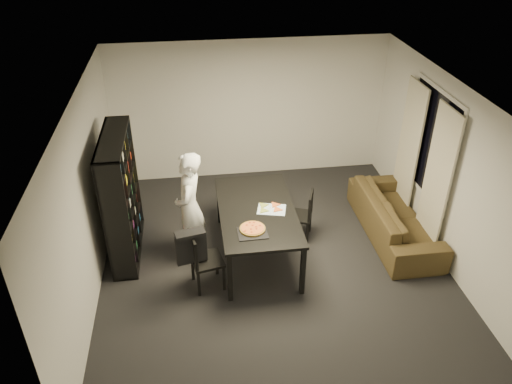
{
  "coord_description": "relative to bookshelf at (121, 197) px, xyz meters",
  "views": [
    {
      "loc": [
        -1.06,
        -5.75,
        4.79
      ],
      "look_at": [
        -0.22,
        0.3,
        1.05
      ],
      "focal_mm": 35.0,
      "sensor_mm": 36.0,
      "label": 1
    }
  ],
  "objects": [
    {
      "name": "room",
      "position": [
        2.16,
        -0.6,
        0.35
      ],
      "size": [
        5.01,
        5.51,
        2.61
      ],
      "color": "black",
      "rests_on": "ground"
    },
    {
      "name": "window_frame",
      "position": [
        4.64,
        -0.0,
        0.55
      ],
      "size": [
        0.03,
        1.52,
        1.72
      ],
      "primitive_type": "cube",
      "color": "white",
      "rests_on": "room"
    },
    {
      "name": "person",
      "position": [
        0.97,
        -0.27,
        -0.1
      ],
      "size": [
        0.5,
        0.68,
        1.71
      ],
      "primitive_type": "imported",
      "rotation": [
        0.0,
        0.0,
        -1.72
      ],
      "color": "white",
      "rests_on": "room"
    },
    {
      "name": "pizza_slices",
      "position": [
        2.12,
        -0.4,
        -0.11
      ],
      "size": [
        0.43,
        0.38,
        0.01
      ],
      "primitive_type": null,
      "rotation": [
        0.0,
        0.0,
        0.22
      ],
      "color": "gold",
      "rests_on": "dining_table"
    },
    {
      "name": "baking_tray",
      "position": [
        1.79,
        -0.97,
        -0.12
      ],
      "size": [
        0.41,
        0.33,
        0.01
      ],
      "primitive_type": "cube",
      "rotation": [
        0.0,
        0.0,
        0.02
      ],
      "color": "black",
      "rests_on": "dining_table"
    },
    {
      "name": "window_pane",
      "position": [
        4.64,
        -0.0,
        0.55
      ],
      "size": [
        0.02,
        1.4,
        1.6
      ],
      "primitive_type": "cube",
      "color": "black",
      "rests_on": "room"
    },
    {
      "name": "curtain_left",
      "position": [
        4.56,
        -0.52,
        0.2
      ],
      "size": [
        0.03,
        0.7,
        2.25
      ],
      "primitive_type": "cube",
      "color": "beige",
      "rests_on": "room"
    },
    {
      "name": "bookshelf",
      "position": [
        0.0,
        0.0,
        0.0
      ],
      "size": [
        0.35,
        1.5,
        1.9
      ],
      "primitive_type": "cube",
      "color": "black",
      "rests_on": "room"
    },
    {
      "name": "dining_table",
      "position": [
        1.93,
        -0.4,
        -0.2
      ],
      "size": [
        1.09,
        1.97,
        0.82
      ],
      "color": "black",
      "rests_on": "room"
    },
    {
      "name": "chair_left",
      "position": [
        1.08,
        -1.0,
        -0.44
      ],
      "size": [
        0.49,
        0.49,
        0.89
      ],
      "rotation": [
        0.0,
        0.0,
        1.78
      ],
      "color": "black",
      "rests_on": "room"
    },
    {
      "name": "kitchen_towel",
      "position": [
        2.14,
        -0.44,
        -0.13
      ],
      "size": [
        0.46,
        0.39,
        0.01
      ],
      "primitive_type": "cube",
      "rotation": [
        0.0,
        0.0,
        -0.25
      ],
      "color": "white",
      "rests_on": "dining_table"
    },
    {
      "name": "chair_right",
      "position": [
        2.72,
        -0.06,
        -0.48
      ],
      "size": [
        0.49,
        0.49,
        0.82
      ],
      "rotation": [
        0.0,
        0.0,
        -1.92
      ],
      "color": "black",
      "rests_on": "room"
    },
    {
      "name": "curtain_right",
      "position": [
        4.56,
        0.52,
        0.2
      ],
      "size": [
        0.03,
        0.7,
        2.25
      ],
      "primitive_type": "cube",
      "color": "beige",
      "rests_on": "room"
    },
    {
      "name": "draped_jacket",
      "position": [
        0.96,
        -1.02,
        -0.21
      ],
      "size": [
        0.42,
        0.25,
        0.49
      ],
      "rotation": [
        0.0,
        0.0,
        1.78
      ],
      "color": "black",
      "rests_on": "chair_left"
    },
    {
      "name": "sofa",
      "position": [
        4.18,
        -0.18,
        -0.63
      ],
      "size": [
        0.86,
        2.21,
        0.64
      ],
      "primitive_type": "imported",
      "rotation": [
        0.0,
        0.0,
        1.57
      ],
      "color": "#3C2F18",
      "rests_on": "room"
    },
    {
      "name": "pepperoni_pizza",
      "position": [
        1.8,
        -0.9,
        -0.1
      ],
      "size": [
        0.35,
        0.35,
        0.03
      ],
      "rotation": [
        0.0,
        0.0,
        -0.4
      ],
      "color": "olive",
      "rests_on": "dining_table"
    }
  ]
}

